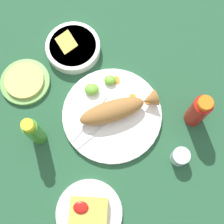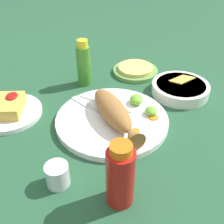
{
  "view_description": "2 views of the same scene",
  "coord_description": "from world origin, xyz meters",
  "views": [
    {
      "loc": [
        -0.02,
        0.31,
        0.99
      ],
      "look_at": [
        0.0,
        0.0,
        0.04
      ],
      "focal_mm": 50.0,
      "sensor_mm": 36.0,
      "label": 1
    },
    {
      "loc": [
        -0.64,
        0.03,
        0.51
      ],
      "look_at": [
        0.0,
        0.0,
        0.04
      ],
      "focal_mm": 45.0,
      "sensor_mm": 36.0,
      "label": 2
    }
  ],
  "objects": [
    {
      "name": "ground_plane",
      "position": [
        0.0,
        0.0,
        0.0
      ],
      "size": [
        4.0,
        4.0,
        0.0
      ],
      "primitive_type": "plane",
      "color": "#235133"
    },
    {
      "name": "main_plate",
      "position": [
        0.0,
        0.0,
        0.01
      ],
      "size": [
        0.33,
        0.33,
        0.02
      ],
      "primitive_type": "cylinder",
      "color": "white",
      "rests_on": "ground_plane"
    },
    {
      "name": "fried_fish",
      "position": [
        -0.02,
        -0.01,
        0.05
      ],
      "size": [
        0.26,
        0.15,
        0.06
      ],
      "rotation": [
        0.0,
        0.0,
        0.37
      ],
      "color": "#996633",
      "rests_on": "main_plate"
    },
    {
      "name": "fork_near",
      "position": [
        0.05,
        0.06,
        0.02
      ],
      "size": [
        0.14,
        0.14,
        0.0
      ],
      "rotation": [
        0.0,
        0.0,
        7.03
      ],
      "color": "silver",
      "rests_on": "main_plate"
    },
    {
      "name": "fork_far",
      "position": [
        0.08,
        0.03,
        0.02
      ],
      "size": [
        0.11,
        0.16,
        0.0
      ],
      "rotation": [
        0.0,
        0.0,
        7.28
      ],
      "color": "silver",
      "rests_on": "main_plate"
    },
    {
      "name": "carrot_slice_near",
      "position": [
        -0.12,
        -0.05,
        0.02
      ],
      "size": [
        0.02,
        0.02,
        0.0
      ],
      "primitive_type": "cylinder",
      "color": "orange",
      "rests_on": "main_plate"
    },
    {
      "name": "carrot_slice_mid",
      "position": [
        -0.07,
        -0.06,
        0.02
      ],
      "size": [
        0.02,
        0.02,
        0.0
      ],
      "primitive_type": "cylinder",
      "color": "orange",
      "rests_on": "main_plate"
    },
    {
      "name": "carrot_slice_far",
      "position": [
        -0.01,
        -0.12,
        0.02
      ],
      "size": [
        0.03,
        0.03,
        0.0
      ],
      "primitive_type": "cylinder",
      "color": "orange",
      "rests_on": "main_plate"
    },
    {
      "name": "lime_wedge_main",
      "position": [
        0.01,
        -0.11,
        0.03
      ],
      "size": [
        0.04,
        0.03,
        0.02
      ],
      "primitive_type": "ellipsoid",
      "color": "#6BB233",
      "rests_on": "main_plate"
    },
    {
      "name": "lime_wedge_side",
      "position": [
        0.07,
        -0.08,
        0.03
      ],
      "size": [
        0.05,
        0.04,
        0.03
      ],
      "primitive_type": "ellipsoid",
      "color": "#6BB233",
      "rests_on": "main_plate"
    },
    {
      "name": "hot_sauce_bottle_red",
      "position": [
        -0.27,
        -0.01,
        0.07
      ],
      "size": [
        0.06,
        0.06,
        0.16
      ],
      "color": "#B21914",
      "rests_on": "ground_plane"
    },
    {
      "name": "hot_sauce_bottle_green",
      "position": [
        0.23,
        0.09,
        0.08
      ],
      "size": [
        0.05,
        0.05,
        0.16
      ],
      "color": "#3D8428",
      "rests_on": "ground_plane"
    },
    {
      "name": "salt_cup",
      "position": [
        -0.22,
        0.13,
        0.02
      ],
      "size": [
        0.05,
        0.05,
        0.05
      ],
      "color": "silver",
      "rests_on": "ground_plane"
    },
    {
      "name": "side_plate_fries",
      "position": [
        0.05,
        0.31,
        0.01
      ],
      "size": [
        0.2,
        0.2,
        0.01
      ],
      "primitive_type": "cylinder",
      "color": "white",
      "rests_on": "ground_plane"
    },
    {
      "name": "fries_pile",
      "position": [
        0.05,
        0.31,
        0.03
      ],
      "size": [
        0.11,
        0.09,
        0.04
      ],
      "color": "gold",
      "rests_on": "side_plate_fries"
    },
    {
      "name": "guacamole_bowl",
      "position": [
        0.15,
        -0.23,
        0.02
      ],
      "size": [
        0.19,
        0.19,
        0.05
      ],
      "color": "white",
      "rests_on": "ground_plane"
    },
    {
      "name": "tortilla_plate",
      "position": [
        0.3,
        -0.1,
        0.01
      ],
      "size": [
        0.17,
        0.17,
        0.01
      ],
      "primitive_type": "cylinder",
      "color": "#6B9E4C",
      "rests_on": "ground_plane"
    },
    {
      "name": "tortilla_stack",
      "position": [
        0.3,
        -0.1,
        0.02
      ],
      "size": [
        0.13,
        0.13,
        0.01
      ],
      "primitive_type": "cylinder",
      "color": "#E0C666",
      "rests_on": "tortilla_plate"
    }
  ]
}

